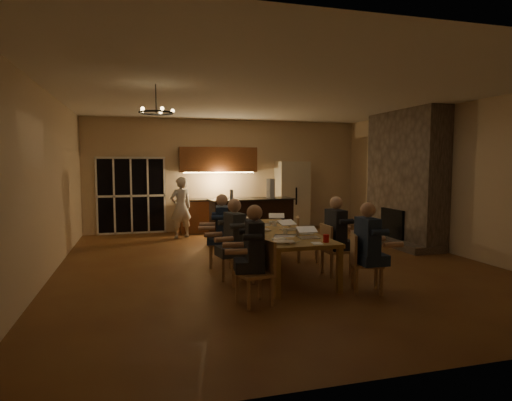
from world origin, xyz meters
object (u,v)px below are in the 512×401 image
object	(u,v)px
dining_table	(278,251)
person_right_near	(367,249)
bar_island	(252,220)
chair_right_near	(367,263)
can_silver	(297,233)
plate_near	(307,233)
person_left_near	(255,254)
laptop_d	(290,224)
laptop_c	(261,224)
chair_right_far	(308,239)
chair_left_mid	(238,256)
person_right_mid	(336,236)
laptop_f	(277,217)
plate_left	(279,239)
bar_blender	(271,188)
mug_back	(247,223)
chair_right_mid	(336,250)
can_right	(289,223)
person_left_mid	(235,241)
laptop_e	(250,217)
redcup_mid	(247,224)
bar_bottle	(232,194)
laptop_b	(309,231)
laptop_a	(284,235)
chair_left_near	(255,273)
standing_person	(181,207)
mug_mid	(274,224)
mug_front	(285,231)
plate_far	(284,223)
chair_left_far	(220,243)
person_left_far	(222,231)
redcup_near	(326,238)
refrigerator	(292,195)

from	to	relation	value
dining_table	person_right_near	distance (m)	1.87
bar_island	chair_right_near	world-z (taller)	bar_island
can_silver	plate_near	xyz separation A→B (m)	(0.26, 0.25, -0.05)
person_left_near	laptop_d	size ratio (longest dim) A/B	4.31
laptop_c	chair_right_far	bearing A→B (deg)	-153.79
chair_left_mid	person_right_mid	distance (m)	1.77
person_left_near	laptop_f	xyz separation A→B (m)	(1.16, 2.56, 0.17)
plate_left	bar_blender	size ratio (longest dim) A/B	0.48
chair_right_near	mug_back	world-z (taller)	chair_right_near
chair_right_near	chair_right_mid	bearing A→B (deg)	19.37
person_left_near	can_right	size ratio (longest dim) A/B	11.50
person_right_mid	plate_near	world-z (taller)	person_right_mid
person_left_mid	dining_table	bearing A→B (deg)	108.88
laptop_e	plate_near	size ratio (longest dim) A/B	1.28
redcup_mid	bar_bottle	size ratio (longest dim) A/B	0.50
person_left_mid	laptop_b	distance (m)	1.21
laptop_a	plate_near	distance (m)	0.92
bar_island	plate_left	bearing A→B (deg)	-103.56
chair_right_near	can_right	bearing A→B (deg)	35.87
dining_table	chair_left_near	world-z (taller)	chair_left_near
laptop_b	laptop_e	distance (m)	2.11
chair_right_near	laptop_f	distance (m)	2.64
laptop_f	plate_near	xyz separation A→B (m)	(0.05, -1.48, -0.10)
laptop_a	person_left_near	bearing A→B (deg)	46.87
bar_island	standing_person	xyz separation A→B (m)	(-1.63, 1.07, 0.26)
mug_mid	bar_bottle	bearing A→B (deg)	98.17
mug_front	plate_far	world-z (taller)	mug_front
chair_right_near	laptop_c	xyz separation A→B (m)	(-1.21, 1.60, 0.42)
bar_bottle	can_right	bearing A→B (deg)	-76.56
plate_left	can_silver	bearing A→B (deg)	25.99
chair_right_far	mug_front	size ratio (longest dim) A/B	8.90
bar_island	can_right	bearing A→B (deg)	-93.82
laptop_b	mug_front	world-z (taller)	laptop_b
person_right_near	laptop_c	bearing A→B (deg)	34.68
laptop_b	laptop_c	size ratio (longest dim) A/B	1.00
chair_left_near	chair_left_far	xyz separation A→B (m)	(-0.04, 2.30, 0.00)
person_right_near	mug_back	world-z (taller)	person_right_near
standing_person	redcup_mid	world-z (taller)	standing_person
person_left_far	can_silver	distance (m)	1.65
chair_right_mid	redcup_mid	bearing A→B (deg)	53.75
person_left_near	plate_left	world-z (taller)	person_left_near
chair_left_mid	bar_blender	distance (m)	4.00
laptop_c	mug_back	distance (m)	0.69
plate_left	chair_left_near	bearing A→B (deg)	-128.96
mug_mid	plate_left	bearing A→B (deg)	-105.05
redcup_mid	person_right_near	bearing A→B (deg)	-58.28
standing_person	redcup_near	distance (m)	5.58
person_left_far	bar_bottle	xyz separation A→B (m)	(0.67, 2.25, 0.51)
person_right_near	standing_person	size ratio (longest dim) A/B	0.87
refrigerator	dining_table	bearing A→B (deg)	-113.08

